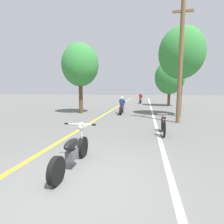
# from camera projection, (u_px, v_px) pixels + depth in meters

# --- Properties ---
(ground_plane) EXTENTS (120.00, 120.00, 0.00)m
(ground_plane) POSITION_uv_depth(u_px,v_px,m) (76.00, 181.00, 3.69)
(ground_plane) COLOR #60605E
(lane_stripe_center) EXTENTS (0.14, 48.00, 0.01)m
(lane_stripe_center) POSITION_uv_depth(u_px,v_px,m) (111.00, 110.00, 16.26)
(lane_stripe_center) COLOR yellow
(lane_stripe_center) RESTS_ON ground
(lane_stripe_edge) EXTENTS (0.14, 48.00, 0.01)m
(lane_stripe_edge) POSITION_uv_depth(u_px,v_px,m) (152.00, 111.00, 15.57)
(lane_stripe_edge) COLOR white
(lane_stripe_edge) RESTS_ON ground
(utility_pole) EXTENTS (1.10, 0.24, 6.76)m
(utility_pole) POSITION_uv_depth(u_px,v_px,m) (181.00, 62.00, 9.79)
(utility_pole) COLOR brown
(utility_pole) RESTS_ON ground
(roadside_tree_right_near) EXTENTS (3.16, 2.84, 6.30)m
(roadside_tree_right_near) POSITION_uv_depth(u_px,v_px,m) (182.00, 53.00, 12.20)
(roadside_tree_right_near) COLOR #513A23
(roadside_tree_right_near) RESTS_ON ground
(roadside_tree_right_far) EXTENTS (3.41, 3.07, 5.33)m
(roadside_tree_right_far) POSITION_uv_depth(u_px,v_px,m) (170.00, 77.00, 20.28)
(roadside_tree_right_far) COLOR #513A23
(roadside_tree_right_far) RESTS_ON ground
(roadside_tree_left) EXTENTS (2.97, 2.67, 5.61)m
(roadside_tree_left) POSITION_uv_depth(u_px,v_px,m) (80.00, 65.00, 13.93)
(roadside_tree_left) COLOR #513A23
(roadside_tree_left) RESTS_ON ground
(motorcycle_foreground) EXTENTS (0.89, 2.11, 1.03)m
(motorcycle_foreground) POSITION_uv_depth(u_px,v_px,m) (73.00, 150.00, 4.33)
(motorcycle_foreground) COLOR black
(motorcycle_foreground) RESTS_ON ground
(motorcycle_rider_lead) EXTENTS (0.50, 2.15, 1.38)m
(motorcycle_rider_lead) POSITION_uv_depth(u_px,v_px,m) (122.00, 107.00, 13.96)
(motorcycle_rider_lead) COLOR black
(motorcycle_rider_lead) RESTS_ON ground
(motorcycle_rider_far) EXTENTS (0.50, 2.14, 1.40)m
(motorcycle_rider_far) POSITION_uv_depth(u_px,v_px,m) (141.00, 99.00, 24.80)
(motorcycle_rider_far) COLOR black
(motorcycle_rider_far) RESTS_ON ground
(bicycle_parked) EXTENTS (0.44, 1.73, 0.83)m
(bicycle_parked) POSITION_uv_depth(u_px,v_px,m) (163.00, 125.00, 7.58)
(bicycle_parked) COLOR black
(bicycle_parked) RESTS_ON ground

